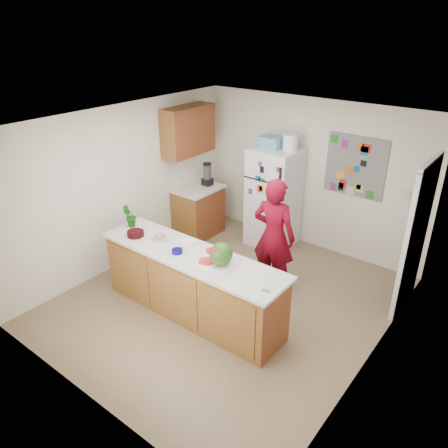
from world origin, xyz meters
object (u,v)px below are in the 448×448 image
Objects in this scene: refrigerator at (274,198)px; watermelon at (221,254)px; person at (274,236)px; cherry_bowl at (136,234)px.

refrigerator reaches higher than watermelon.
person is 1.91m from cherry_bowl.
person is (0.76, -1.22, 0.00)m from refrigerator.
refrigerator is 7.40× the size of cherry_bowl.
cherry_bowl is (-0.67, -2.48, 0.11)m from refrigerator.
refrigerator is at bearing 107.10° from watermelon.
cherry_bowl is (-1.43, -1.25, 0.10)m from person.
watermelon is 1.41m from cherry_bowl.
cherry_bowl is at bearing -105.08° from refrigerator.
watermelon is at bearing 81.67° from person.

